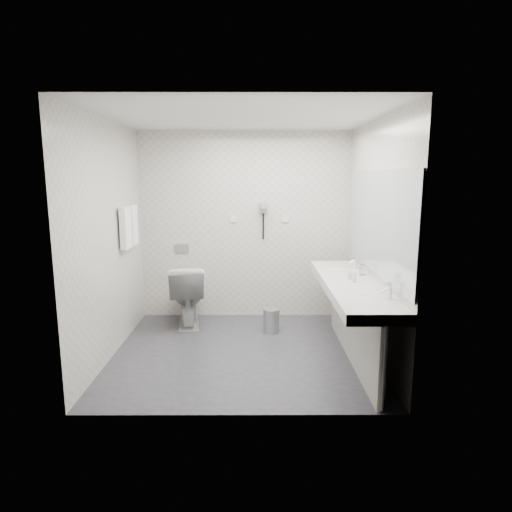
{
  "coord_description": "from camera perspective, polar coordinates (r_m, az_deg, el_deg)",
  "views": [
    {
      "loc": [
        0.14,
        -4.56,
        1.91
      ],
      "look_at": [
        0.15,
        0.15,
        1.05
      ],
      "focal_mm": 30.68,
      "sensor_mm": 36.0,
      "label": 1
    }
  ],
  "objects": [
    {
      "name": "faucet_far",
      "position": [
        5.24,
        12.88,
        -0.75
      ],
      "size": [
        0.04,
        0.04,
        0.15
      ],
      "primitive_type": "cylinder",
      "color": "silver",
      "rests_on": "vanity_counter"
    },
    {
      "name": "wall_right",
      "position": [
        4.78,
        15.18,
        2.04
      ],
      "size": [
        0.0,
        2.6,
        2.6
      ],
      "primitive_type": "plane",
      "rotation": [
        1.57,
        0.0,
        -1.57
      ],
      "color": "beige",
      "rests_on": "floor"
    },
    {
      "name": "switch_plate_a",
      "position": [
        5.88,
        -2.97,
        4.88
      ],
      "size": [
        0.09,
        0.02,
        0.09
      ],
      "primitive_type": "cube",
      "color": "silver",
      "rests_on": "wall_back"
    },
    {
      "name": "towel_rail",
      "position": [
        5.34,
        -16.44,
        6.06
      ],
      "size": [
        0.02,
        0.62,
        0.02
      ],
      "primitive_type": "cylinder",
      "rotation": [
        1.57,
        0.0,
        0.0
      ],
      "color": "silver",
      "rests_on": "wall_left"
    },
    {
      "name": "faucet_near",
      "position": [
        4.02,
        17.02,
        -4.32
      ],
      "size": [
        0.04,
        0.04,
        0.15
      ],
      "primitive_type": "cylinder",
      "color": "silver",
      "rests_on": "vanity_counter"
    },
    {
      "name": "ceiling",
      "position": [
        4.6,
        -1.96,
        17.7
      ],
      "size": [
        2.8,
        2.8,
        0.0
      ],
      "primitive_type": "plane",
      "rotation": [
        3.14,
        0.0,
        0.0
      ],
      "color": "silver",
      "rests_on": "wall_back"
    },
    {
      "name": "toilet",
      "position": [
        5.75,
        -8.94,
        -5.01
      ],
      "size": [
        0.55,
        0.84,
        0.8
      ],
      "primitive_type": "imported",
      "rotation": [
        0.0,
        0.0,
        3.28
      ],
      "color": "silver",
      "rests_on": "floor"
    },
    {
      "name": "wall_back",
      "position": [
        5.9,
        -1.49,
        3.93
      ],
      "size": [
        2.8,
        0.0,
        2.8
      ],
      "primitive_type": "plane",
      "rotation": [
        1.57,
        0.0,
        0.0
      ],
      "color": "beige",
      "rests_on": "floor"
    },
    {
      "name": "vanity_counter",
      "position": [
        4.61,
        12.26,
        -3.84
      ],
      "size": [
        0.55,
        2.2,
        0.1
      ],
      "primitive_type": "cube",
      "color": "silver",
      "rests_on": "floor"
    },
    {
      "name": "wall_left",
      "position": [
        4.86,
        -18.61,
        1.99
      ],
      "size": [
        0.0,
        2.6,
        2.6
      ],
      "primitive_type": "plane",
      "rotation": [
        1.57,
        0.0,
        1.57
      ],
      "color": "beige",
      "rests_on": "floor"
    },
    {
      "name": "vanity_post_near",
      "position": [
        3.81,
        16.25,
        -13.89
      ],
      "size": [
        0.06,
        0.06,
        0.75
      ],
      "primitive_type": "cylinder",
      "color": "silver",
      "rests_on": "floor"
    },
    {
      "name": "towel_far",
      "position": [
        5.49,
        -15.82,
        3.89
      ],
      "size": [
        0.07,
        0.24,
        0.48
      ],
      "primitive_type": "cube",
      "color": "white",
      "rests_on": "towel_rail"
    },
    {
      "name": "vanity_panel",
      "position": [
        4.73,
        12.36,
        -8.83
      ],
      "size": [
        0.03,
        2.15,
        0.75
      ],
      "primitive_type": "cube",
      "color": "#9A9891",
      "rests_on": "floor"
    },
    {
      "name": "vanity_post_far",
      "position": [
        5.71,
        10.41,
        -5.41
      ],
      "size": [
        0.06,
        0.06,
        0.75
      ],
      "primitive_type": "cylinder",
      "color": "silver",
      "rests_on": "floor"
    },
    {
      "name": "soap_bottle_c",
      "position": [
        4.55,
        12.67,
        -2.57
      ],
      "size": [
        0.05,
        0.05,
        0.12
      ],
      "primitive_type": "imported",
      "rotation": [
        0.0,
        0.0,
        -0.08
      ],
      "color": "white",
      "rests_on": "vanity_counter"
    },
    {
      "name": "dryer_cord",
      "position": [
        5.85,
        0.95,
        3.88
      ],
      "size": [
        0.02,
        0.02,
        0.35
      ],
      "primitive_type": "cylinder",
      "color": "black",
      "rests_on": "dryer_cradle"
    },
    {
      "name": "floor",
      "position": [
        4.95,
        -1.77,
        -12.37
      ],
      "size": [
        2.8,
        2.8,
        0.0
      ],
      "primitive_type": "plane",
      "color": "#2F2E34",
      "rests_on": "ground"
    },
    {
      "name": "flush_plate",
      "position": [
        6.01,
        -9.62,
        1.01
      ],
      "size": [
        0.18,
        0.02,
        0.12
      ],
      "primitive_type": "cube",
      "color": "#B2B5BA",
      "rests_on": "wall_back"
    },
    {
      "name": "bin_lid",
      "position": [
        5.44,
        2.01,
        -7.0
      ],
      "size": [
        0.2,
        0.2,
        0.02
      ],
      "primitive_type": "cylinder",
      "color": "#B2B5BA",
      "rests_on": "pedal_bin"
    },
    {
      "name": "towel_near",
      "position": [
        5.22,
        -16.63,
        3.53
      ],
      "size": [
        0.07,
        0.24,
        0.48
      ],
      "primitive_type": "cube",
      "color": "white",
      "rests_on": "towel_rail"
    },
    {
      "name": "switch_plate_b",
      "position": [
        5.89,
        3.87,
        4.87
      ],
      "size": [
        0.09,
        0.02,
        0.09
      ],
      "primitive_type": "cube",
      "color": "silver",
      "rests_on": "wall_back"
    },
    {
      "name": "mirror",
      "position": [
        4.56,
        15.77,
        4.16
      ],
      "size": [
        0.02,
        2.2,
        1.05
      ],
      "primitive_type": "cube",
      "color": "#B2BCC6",
      "rests_on": "wall_right"
    },
    {
      "name": "soap_bottle_a",
      "position": [
        4.67,
        12.12,
        -2.39
      ],
      "size": [
        0.06,
        0.06,
        0.1
      ],
      "primitive_type": "imported",
      "rotation": [
        0.0,
        0.0,
        0.31
      ],
      "color": "white",
      "rests_on": "vanity_counter"
    },
    {
      "name": "basin_far",
      "position": [
        5.22,
        10.76,
        -1.72
      ],
      "size": [
        0.4,
        0.31,
        0.05
      ],
      "primitive_type": "ellipsoid",
      "color": "silver",
      "rests_on": "vanity_counter"
    },
    {
      "name": "pedal_bin",
      "position": [
        5.48,
        2.0,
        -8.48
      ],
      "size": [
        0.21,
        0.21,
        0.28
      ],
      "primitive_type": "cylinder",
      "rotation": [
        0.0,
        0.0,
        0.06
      ],
      "color": "#B2B5BA",
      "rests_on": "floor"
    },
    {
      "name": "wall_front",
      "position": [
        3.33,
        -2.51,
        -1.12
      ],
      "size": [
        2.8,
        0.0,
        2.8
      ],
      "primitive_type": "plane",
      "rotation": [
        -1.57,
        0.0,
        0.0
      ],
      "color": "beige",
      "rests_on": "floor"
    },
    {
      "name": "dryer_cradle",
      "position": [
        5.85,
        0.95,
        6.33
      ],
      "size": [
        0.1,
        0.04,
        0.14
      ],
      "primitive_type": "cube",
      "color": "gray",
      "rests_on": "wall_back"
    },
    {
      "name": "dryer_barrel",
      "position": [
        5.77,
        0.97,
        6.58
      ],
      "size": [
        0.08,
        0.14,
        0.08
      ],
      "primitive_type": "cylinder",
      "rotation": [
        1.57,
        0.0,
        0.0
      ],
      "color": "gray",
      "rests_on": "dryer_cradle"
    },
    {
      "name": "glass_left",
      "position": [
        4.91,
        13.68,
        -1.74
      ],
      "size": [
        0.08,
        0.08,
        0.11
      ],
      "primitive_type": "cylinder",
      "rotation": [
        0.0,
        0.0,
        0.31
      ],
      "color": "silver",
      "rests_on": "vanity_counter"
    },
    {
      "name": "basin_near",
      "position": [
        3.99,
        14.26,
        -5.63
      ],
      "size": [
        0.4,
        0.31,
        0.05
      ],
      "primitive_type": "ellipsoid",
      "color": "silver",
      "rests_on": "vanity_counter"
    }
  ]
}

